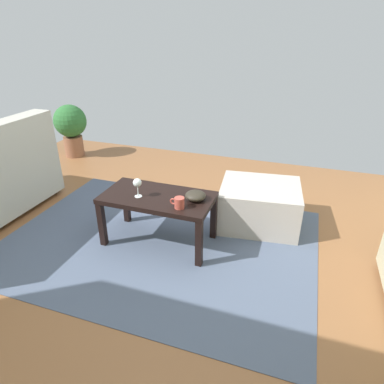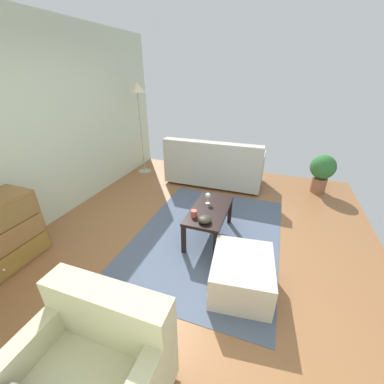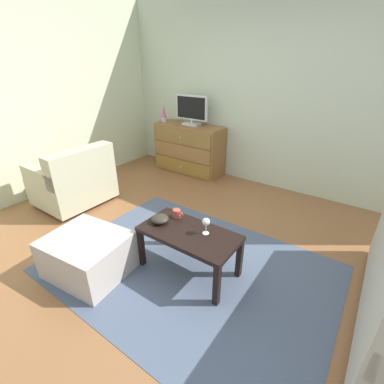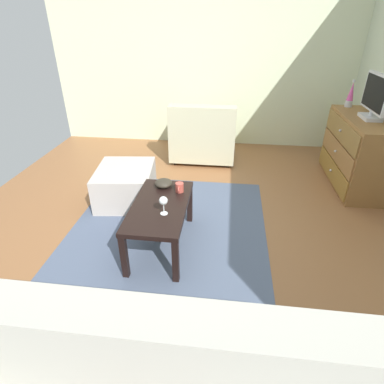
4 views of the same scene
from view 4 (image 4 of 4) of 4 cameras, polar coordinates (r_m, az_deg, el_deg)
ground_plane at (r=3.06m, az=-0.81°, el=-7.98°), size 5.73×4.85×0.05m
wall_plain_left at (r=5.07m, az=3.45°, el=24.12°), size 0.12×4.85×2.75m
area_rug at (r=2.91m, az=-5.31°, el=-9.56°), size 2.60×1.90×0.01m
dresser at (r=4.26m, az=27.85°, el=6.48°), size 1.21×0.49×0.83m
tv at (r=4.06m, az=30.56°, el=14.84°), size 0.60×0.18×0.48m
lava_lamp at (r=4.55m, az=27.03°, el=15.52°), size 0.09×0.09×0.33m
coffee_table at (r=2.70m, az=-5.85°, el=-3.36°), size 0.90×0.47×0.44m
wine_glass at (r=2.48m, az=-5.25°, el=-1.70°), size 0.07×0.07×0.16m
mug at (r=2.82m, az=-2.31°, el=0.83°), size 0.11×0.08×0.08m
bowl_decorative at (r=2.92m, az=-5.22°, el=1.61°), size 0.16×0.16×0.07m
armchair at (r=4.54m, az=2.11°, el=10.17°), size 0.80×0.89×0.83m
ottoman at (r=3.56m, az=-12.01°, el=1.31°), size 0.76×0.68×0.39m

